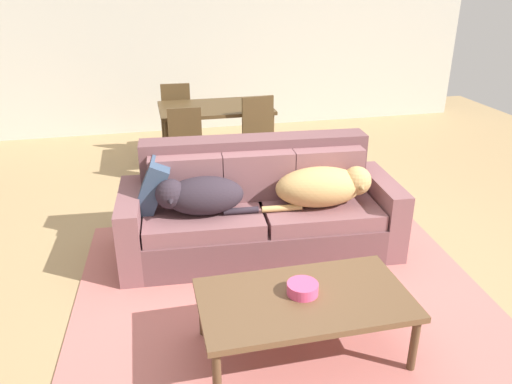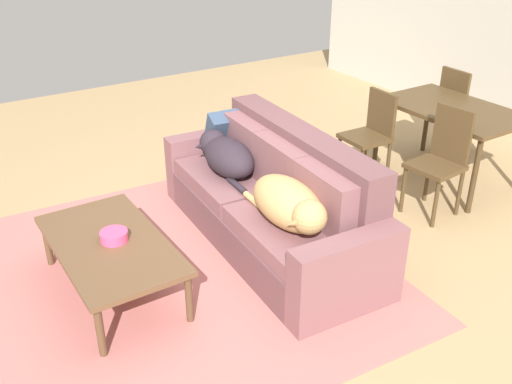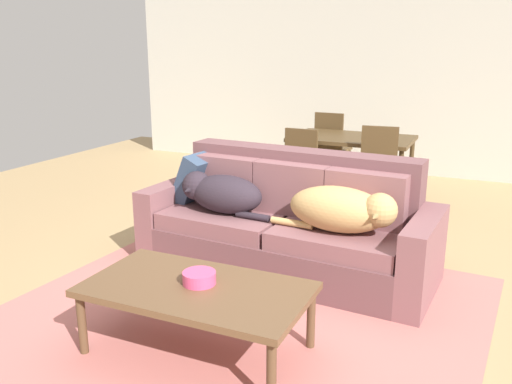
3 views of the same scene
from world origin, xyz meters
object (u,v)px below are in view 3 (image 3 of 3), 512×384
dog_on_left_cushion (221,193)px  dining_chair_far_left (331,145)px  bowl_on_coffee_table (199,278)px  dining_chair_near_right (377,170)px  dining_table (352,143)px  dog_on_right_cushion (343,209)px  couch (288,226)px  throw_pillow_by_left_arm (198,178)px  coffee_table (197,293)px  dining_chair_near_left (297,167)px

dog_on_left_cushion → dining_chair_far_left: dining_chair_far_left is taller
bowl_on_coffee_table → dining_chair_near_right: 2.82m
dining_table → dining_chair_far_left: size_ratio=1.41×
dining_chair_near_right → dog_on_right_cushion: bearing=-91.3°
dog_on_right_cushion → dining_chair_far_left: 3.05m
couch → dining_table: size_ratio=1.78×
throw_pillow_by_left_arm → dining_table: 2.14m
dog_on_right_cushion → dining_chair_far_left: bearing=112.0°
couch → throw_pillow_by_left_arm: bearing=177.3°
coffee_table → dining_chair_near_left: size_ratio=1.45×
dog_on_right_cushion → throw_pillow_by_left_arm: (-1.35, 0.31, 0.02)m
dog_on_right_cushion → dining_table: 2.35m
bowl_on_coffee_table → throw_pillow_by_left_arm: bearing=120.1°
couch → dining_table: bearing=95.1°
couch → throw_pillow_by_left_arm: 0.91m
throw_pillow_by_left_arm → dining_chair_near_left: dining_chair_near_left is taller
dining_table → dining_chair_near_left: dining_chair_near_left is taller
couch → dining_chair_far_left: dining_chair_far_left is taller
couch → dining_chair_near_right: (0.37, 1.48, 0.17)m
dog_on_right_cushion → dining_chair_near_right: (-0.12, 1.69, -0.09)m
couch → dining_chair_near_left: bearing=111.5°
dog_on_left_cushion → couch: bearing=19.0°
dog_on_left_cushion → dog_on_right_cushion: bearing=0.0°
throw_pillow_by_left_arm → coffee_table: (0.82, -1.44, -0.26)m
dog_on_left_cushion → dining_chair_near_left: (0.06, 1.59, -0.11)m
dining_chair_far_left → throw_pillow_by_left_arm: bearing=83.2°
dining_table → coffee_table: bearing=-89.9°
bowl_on_coffee_table → dining_chair_near_left: (-0.42, 2.75, 0.04)m
dog_on_left_cushion → bowl_on_coffee_table: bearing=-63.9°
coffee_table → dining_chair_far_left: (-0.42, 4.03, 0.14)m
dog_on_left_cushion → throw_pillow_by_left_arm: (-0.34, 0.24, 0.03)m
throw_pillow_by_left_arm → couch: bearing=-6.6°
dog_on_left_cushion → dining_table: 2.27m
dining_chair_near_left → dining_table: bearing=58.7°
throw_pillow_by_left_arm → dining_chair_far_left: bearing=81.3°
dog_on_right_cushion → dining_chair_near_left: bearing=123.7°
dining_chair_near_left → dining_chair_near_right: dining_chair_near_right is taller
bowl_on_coffee_table → dining_chair_near_right: (0.41, 2.79, 0.08)m
dining_table → dining_chair_near_right: 0.74m
dog_on_right_cushion → coffee_table: dog_on_right_cushion is taller
bowl_on_coffee_table → dining_chair_near_right: dining_chair_near_right is taller
dining_chair_far_left → dog_on_left_cushion: bearing=90.7°
couch → bowl_on_coffee_table: bearing=-87.9°
throw_pillow_by_left_arm → coffee_table: bearing=-60.4°
dining_chair_far_left → bowl_on_coffee_table: bearing=97.9°
dog_on_left_cushion → dog_on_right_cushion: (1.01, -0.07, 0.01)m
coffee_table → dining_table: bearing=90.1°
couch → dog_on_left_cushion: 0.59m
coffee_table → dining_chair_near_right: dining_chair_near_right is taller
dog_on_left_cushion → throw_pillow_by_left_arm: throw_pillow_by_left_arm is taller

